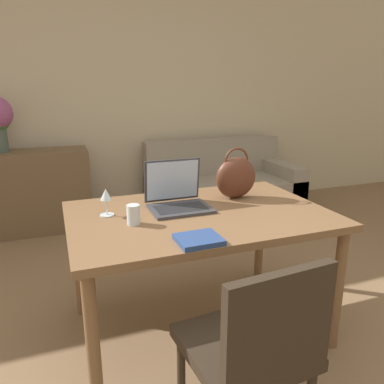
# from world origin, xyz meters

# --- Properties ---
(wall_back) EXTENTS (10.00, 0.06, 2.70)m
(wall_back) POSITION_xyz_m (0.00, 2.93, 1.35)
(wall_back) COLOR beige
(wall_back) RESTS_ON ground_plane
(dining_table) EXTENTS (1.41, 0.94, 0.74)m
(dining_table) POSITION_xyz_m (0.10, 0.57, 0.66)
(dining_table) COLOR brown
(dining_table) RESTS_ON ground_plane
(chair) EXTENTS (0.47, 0.47, 0.85)m
(chair) POSITION_xyz_m (0.01, -0.24, 0.49)
(chair) COLOR #2D2319
(chair) RESTS_ON ground_plane
(couch) EXTENTS (1.62, 0.85, 0.82)m
(couch) POSITION_xyz_m (1.11, 2.42, 0.28)
(couch) COLOR gray
(couch) RESTS_ON ground_plane
(sideboard) EXTENTS (1.35, 0.40, 0.81)m
(sideboard) POSITION_xyz_m (-0.98, 2.60, 0.40)
(sideboard) COLOR brown
(sideboard) RESTS_ON ground_plane
(laptop) EXTENTS (0.33, 0.29, 0.26)m
(laptop) POSITION_xyz_m (0.02, 0.70, 0.81)
(laptop) COLOR #38383D
(laptop) RESTS_ON dining_table
(drinking_glass) EXTENTS (0.07, 0.07, 0.10)m
(drinking_glass) POSITION_xyz_m (-0.27, 0.51, 0.79)
(drinking_glass) COLOR silver
(drinking_glass) RESTS_ON dining_table
(wine_glass) EXTENTS (0.08, 0.08, 0.15)m
(wine_glass) POSITION_xyz_m (-0.38, 0.69, 0.84)
(wine_glass) COLOR silver
(wine_glass) RESTS_ON dining_table
(handbag) EXTENTS (0.26, 0.13, 0.32)m
(handbag) POSITION_xyz_m (0.41, 0.74, 0.87)
(handbag) COLOR #592D1E
(handbag) RESTS_ON dining_table
(book) EXTENTS (0.20, 0.17, 0.02)m
(book) POSITION_xyz_m (-0.05, 0.19, 0.75)
(book) COLOR navy
(book) RESTS_ON dining_table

